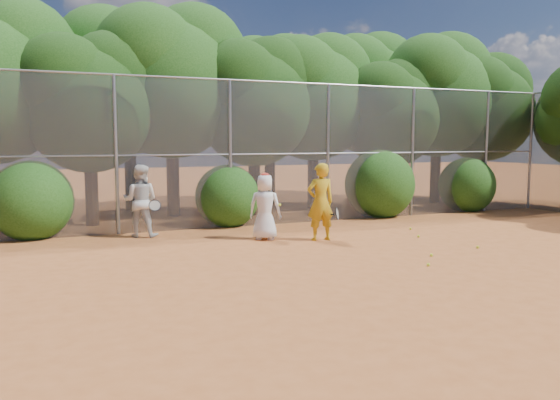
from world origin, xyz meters
name	(u,v)px	position (x,y,z in m)	size (l,w,h in m)	color
ground	(383,271)	(0.00, 0.00, 0.00)	(80.00, 80.00, 0.00)	#A65425
fence_back	(260,152)	(-0.12, 6.00, 2.05)	(20.05, 0.09, 4.03)	gray
tree_2	(90,96)	(-4.45, 7.83, 3.58)	(3.99, 3.47, 5.47)	black
tree_3	(172,75)	(-1.94, 8.84, 4.40)	(4.89, 4.26, 6.70)	black
tree_4	(255,97)	(0.55, 8.24, 3.76)	(4.19, 3.64, 5.73)	black
tree_5	(315,92)	(3.06, 9.04, 4.05)	(4.51, 3.92, 6.17)	black
tree_6	(391,109)	(5.55, 8.03, 3.47)	(3.86, 3.36, 5.29)	black
tree_7	(438,90)	(8.06, 8.64, 4.28)	(4.77, 4.14, 6.53)	black
tree_8	(485,103)	(10.05, 8.34, 3.82)	(4.25, 3.70, 5.82)	black
tree_10	(130,74)	(-2.93, 11.05, 4.63)	(5.15, 4.48, 7.06)	black
tree_11	(271,92)	(2.06, 10.64, 4.16)	(4.64, 4.03, 6.35)	black
tree_12	(367,88)	(6.56, 11.24, 4.51)	(5.02, 4.37, 6.88)	black
bush_0	(31,197)	(-6.00, 6.30, 1.00)	(2.00, 2.00, 2.00)	#1A4511
bush_1	(227,193)	(-1.00, 6.30, 0.90)	(1.80, 1.80, 1.80)	#1A4511
bush_2	(379,181)	(4.00, 6.30, 1.10)	(2.20, 2.20, 2.20)	#1A4511
bush_3	(467,183)	(7.50, 6.30, 0.95)	(1.90, 1.90, 1.90)	#1A4511
player_yellow	(320,202)	(0.35, 3.22, 0.92)	(0.83, 0.59, 1.85)	gold
player_teen	(265,207)	(-0.83, 3.84, 0.80)	(0.92, 0.84, 1.61)	white
player_white	(140,201)	(-3.52, 5.40, 0.89)	(1.07, 0.98, 1.79)	silver
ball_0	(478,247)	(3.09, 0.96, 0.03)	(0.07, 0.07, 0.07)	yellow
ball_1	(418,236)	(2.74, 2.61, 0.03)	(0.07, 0.07, 0.07)	yellow
ball_2	(428,265)	(1.00, -0.01, 0.03)	(0.07, 0.07, 0.07)	yellow
ball_3	(431,255)	(1.61, 0.68, 0.03)	(0.07, 0.07, 0.07)	yellow
ball_4	(410,229)	(3.26, 3.64, 0.03)	(0.07, 0.07, 0.07)	yellow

